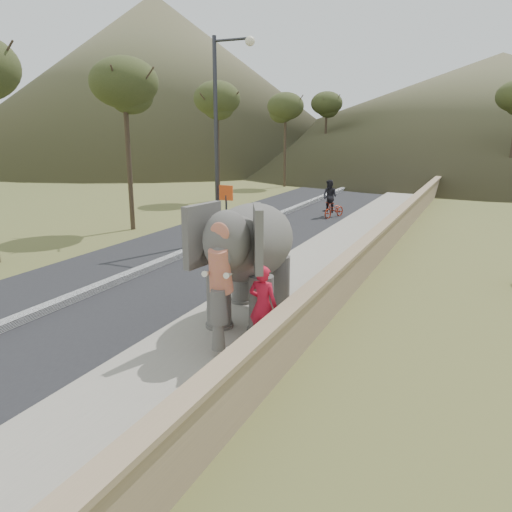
{
  "coord_description": "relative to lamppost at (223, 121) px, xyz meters",
  "views": [
    {
      "loc": [
        4.96,
        -5.22,
        4.61
      ],
      "look_at": [
        0.2,
        5.06,
        1.7
      ],
      "focal_mm": 35.0,
      "sensor_mm": 36.0,
      "label": 1
    }
  ],
  "objects": [
    {
      "name": "hill_far",
      "position": [
        9.69,
        57.48,
        2.13
      ],
      "size": [
        80.0,
        80.0,
        14.0
      ],
      "primitive_type": "cone",
      "color": "brown",
      "rests_on": "ground"
    },
    {
      "name": "lamppost",
      "position": [
        0.0,
        0.0,
        0.0
      ],
      "size": [
        1.76,
        0.36,
        8.0
      ],
      "color": "#323338",
      "rests_on": "ground"
    },
    {
      "name": "ground",
      "position": [
        4.69,
        -12.52,
        -4.87
      ],
      "size": [
        160.0,
        160.0,
        0.0
      ],
      "primitive_type": "plane",
      "color": "olive",
      "rests_on": "ground"
    },
    {
      "name": "road",
      "position": [
        -0.31,
        -2.52,
        -4.86
      ],
      "size": [
        7.0,
        120.0,
        0.03
      ],
      "primitive_type": "cube",
      "color": "black",
      "rests_on": "ground"
    },
    {
      "name": "walkway",
      "position": [
        4.69,
        -2.52,
        -4.8
      ],
      "size": [
        3.0,
        120.0,
        0.15
      ],
      "primitive_type": "cube",
      "color": "#9E9687",
      "rests_on": "ground"
    },
    {
      "name": "hill_left",
      "position": [
        -33.31,
        42.48,
        6.13
      ],
      "size": [
        60.0,
        60.0,
        22.0
      ],
      "primitive_type": "cone",
      "color": "brown",
      "rests_on": "ground"
    },
    {
      "name": "trees",
      "position": [
        6.47,
        16.11,
        -1.05
      ],
      "size": [
        48.25,
        43.25,
        8.49
      ],
      "color": "#473828",
      "rests_on": "ground"
    },
    {
      "name": "motorcyclist",
      "position": [
        2.28,
        7.69,
        -4.07
      ],
      "size": [
        1.29,
        1.72,
        1.98
      ],
      "color": "maroon",
      "rests_on": "ground"
    },
    {
      "name": "elephant_and_man",
      "position": [
        4.71,
        -7.36,
        -3.28
      ],
      "size": [
        2.64,
        4.28,
        2.9
      ],
      "color": "#625F59",
      "rests_on": "ground"
    },
    {
      "name": "parapet",
      "position": [
        6.34,
        -2.52,
        -4.32
      ],
      "size": [
        0.3,
        120.0,
        1.1
      ],
      "primitive_type": "cube",
      "color": "tan",
      "rests_on": "ground"
    },
    {
      "name": "signboard",
      "position": [
        0.19,
        -0.17,
        -3.23
      ],
      "size": [
        0.6,
        0.08,
        2.4
      ],
      "color": "#2D2D33",
      "rests_on": "ground"
    },
    {
      "name": "median",
      "position": [
        -0.31,
        -2.52,
        -4.76
      ],
      "size": [
        0.35,
        120.0,
        0.22
      ],
      "primitive_type": "cube",
      "color": "black",
      "rests_on": "ground"
    }
  ]
}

